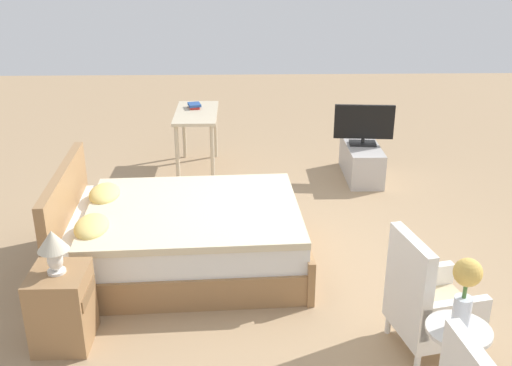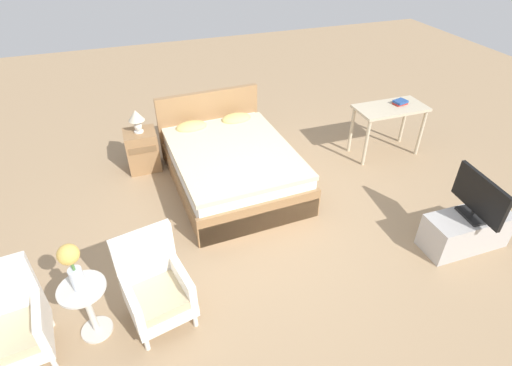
{
  "view_description": "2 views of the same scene",
  "coord_description": "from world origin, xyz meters",
  "px_view_note": "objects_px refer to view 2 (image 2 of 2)",
  "views": [
    {
      "loc": [
        -4.95,
        0.47,
        2.8
      ],
      "look_at": [
        0.06,
        0.34,
        0.72
      ],
      "focal_mm": 42.0,
      "sensor_mm": 36.0,
      "label": 1
    },
    {
      "loc": [
        -1.3,
        -3.38,
        3.24
      ],
      "look_at": [
        -0.1,
        0.13,
        0.58
      ],
      "focal_mm": 28.0,
      "sensor_mm": 36.0,
      "label": 2
    }
  ],
  "objects_px": {
    "flower_vase": "(72,263)",
    "book_stack": "(400,102)",
    "table_lamp": "(136,118)",
    "side_table": "(88,305)",
    "tv_stand": "(465,231)",
    "armchair_by_window_left": "(11,325)",
    "nightstand": "(143,150)",
    "vanity_desk": "(390,114)",
    "tv_flatscreen": "(479,197)",
    "armchair_by_window_right": "(156,287)",
    "bed": "(231,164)"
  },
  "relations": [
    {
      "from": "side_table",
      "to": "tv_stand",
      "type": "height_order",
      "value": "side_table"
    },
    {
      "from": "nightstand",
      "to": "tv_stand",
      "type": "distance_m",
      "value": 4.28
    },
    {
      "from": "armchair_by_window_left",
      "to": "nightstand",
      "type": "bearing_deg",
      "value": 63.2
    },
    {
      "from": "table_lamp",
      "to": "tv_flatscreen",
      "type": "xyz_separation_m",
      "value": [
        3.23,
        -2.81,
        -0.13
      ]
    },
    {
      "from": "armchair_by_window_left",
      "to": "armchair_by_window_right",
      "type": "bearing_deg",
      "value": -0.04
    },
    {
      "from": "armchair_by_window_left",
      "to": "flower_vase",
      "type": "relative_size",
      "value": 1.93
    },
    {
      "from": "tv_stand",
      "to": "tv_flatscreen",
      "type": "height_order",
      "value": "tv_flatscreen"
    },
    {
      "from": "side_table",
      "to": "tv_flatscreen",
      "type": "xyz_separation_m",
      "value": [
        3.96,
        -0.18,
        0.31
      ]
    },
    {
      "from": "vanity_desk",
      "to": "nightstand",
      "type": "bearing_deg",
      "value": 167.92
    },
    {
      "from": "side_table",
      "to": "tv_stand",
      "type": "bearing_deg",
      "value": -2.58
    },
    {
      "from": "tv_stand",
      "to": "book_stack",
      "type": "xyz_separation_m",
      "value": [
        0.48,
        2.08,
        0.59
      ]
    },
    {
      "from": "tv_flatscreen",
      "to": "book_stack",
      "type": "relative_size",
      "value": 3.31
    },
    {
      "from": "flower_vase",
      "to": "vanity_desk",
      "type": "height_order",
      "value": "flower_vase"
    },
    {
      "from": "flower_vase",
      "to": "book_stack",
      "type": "height_order",
      "value": "flower_vase"
    },
    {
      "from": "armchair_by_window_left",
      "to": "book_stack",
      "type": "bearing_deg",
      "value": 20.75
    },
    {
      "from": "bed",
      "to": "table_lamp",
      "type": "height_order",
      "value": "bed"
    },
    {
      "from": "bed",
      "to": "armchair_by_window_right",
      "type": "xyz_separation_m",
      "value": [
        -1.24,
        -1.88,
        0.08
      ]
    },
    {
      "from": "side_table",
      "to": "book_stack",
      "type": "bearing_deg",
      "value": 23.25
    },
    {
      "from": "table_lamp",
      "to": "vanity_desk",
      "type": "distance_m",
      "value": 3.62
    },
    {
      "from": "flower_vase",
      "to": "table_lamp",
      "type": "xyz_separation_m",
      "value": [
        0.73,
        2.63,
        -0.08
      ]
    },
    {
      "from": "armchair_by_window_left",
      "to": "book_stack",
      "type": "xyz_separation_m",
      "value": [
        5.04,
        1.91,
        0.43
      ]
    },
    {
      "from": "armchair_by_window_left",
      "to": "book_stack",
      "type": "relative_size",
      "value": 4.22
    },
    {
      "from": "vanity_desk",
      "to": "book_stack",
      "type": "xyz_separation_m",
      "value": [
        0.17,
        0.03,
        0.15
      ]
    },
    {
      "from": "book_stack",
      "to": "side_table",
      "type": "bearing_deg",
      "value": -156.75
    },
    {
      "from": "nightstand",
      "to": "armchair_by_window_left",
      "type": "bearing_deg",
      "value": -116.8
    },
    {
      "from": "tv_stand",
      "to": "tv_flatscreen",
      "type": "xyz_separation_m",
      "value": [
        0.0,
        -0.0,
        0.47
      ]
    },
    {
      "from": "armchair_by_window_left",
      "to": "tv_flatscreen",
      "type": "xyz_separation_m",
      "value": [
        4.56,
        -0.18,
        0.31
      ]
    },
    {
      "from": "bed",
      "to": "side_table",
      "type": "distance_m",
      "value": 2.61
    },
    {
      "from": "bed",
      "to": "table_lamp",
      "type": "xyz_separation_m",
      "value": [
        -1.09,
        0.76,
        0.51
      ]
    },
    {
      "from": "tv_stand",
      "to": "vanity_desk",
      "type": "distance_m",
      "value": 2.12
    },
    {
      "from": "tv_flatscreen",
      "to": "book_stack",
      "type": "distance_m",
      "value": 2.14
    },
    {
      "from": "nightstand",
      "to": "vanity_desk",
      "type": "distance_m",
      "value": 3.63
    },
    {
      "from": "flower_vase",
      "to": "book_stack",
      "type": "relative_size",
      "value": 2.19
    },
    {
      "from": "side_table",
      "to": "table_lamp",
      "type": "height_order",
      "value": "table_lamp"
    },
    {
      "from": "bed",
      "to": "tv_flatscreen",
      "type": "relative_size",
      "value": 3.04
    },
    {
      "from": "side_table",
      "to": "tv_stand",
      "type": "xyz_separation_m",
      "value": [
        3.96,
        -0.18,
        -0.16
      ]
    },
    {
      "from": "table_lamp",
      "to": "vanity_desk",
      "type": "xyz_separation_m",
      "value": [
        3.54,
        -0.76,
        -0.15
      ]
    },
    {
      "from": "flower_vase",
      "to": "tv_flatscreen",
      "type": "height_order",
      "value": "flower_vase"
    },
    {
      "from": "tv_stand",
      "to": "side_table",
      "type": "bearing_deg",
      "value": 177.42
    },
    {
      "from": "armchair_by_window_right",
      "to": "book_stack",
      "type": "xyz_separation_m",
      "value": [
        3.85,
        1.91,
        0.43
      ]
    },
    {
      "from": "book_stack",
      "to": "armchair_by_window_left",
      "type": "bearing_deg",
      "value": -159.25
    },
    {
      "from": "side_table",
      "to": "nightstand",
      "type": "bearing_deg",
      "value": 74.54
    },
    {
      "from": "side_table",
      "to": "tv_stand",
      "type": "relative_size",
      "value": 0.62
    },
    {
      "from": "armchair_by_window_right",
      "to": "tv_flatscreen",
      "type": "relative_size",
      "value": 1.27
    },
    {
      "from": "armchair_by_window_left",
      "to": "armchair_by_window_right",
      "type": "relative_size",
      "value": 1.0
    },
    {
      "from": "armchair_by_window_right",
      "to": "vanity_desk",
      "type": "xyz_separation_m",
      "value": [
        3.68,
        1.88,
        0.28
      ]
    },
    {
      "from": "side_table",
      "to": "tv_flatscreen",
      "type": "distance_m",
      "value": 3.98
    },
    {
      "from": "vanity_desk",
      "to": "tv_stand",
      "type": "bearing_deg",
      "value": -98.42
    },
    {
      "from": "tv_flatscreen",
      "to": "vanity_desk",
      "type": "relative_size",
      "value": 0.69
    },
    {
      "from": "tv_flatscreen",
      "to": "book_stack",
      "type": "height_order",
      "value": "tv_flatscreen"
    }
  ]
}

